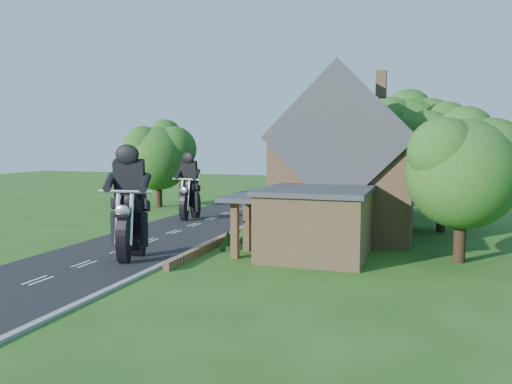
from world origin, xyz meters
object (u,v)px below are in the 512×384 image
(garden_wall, at_px, (248,228))
(house, at_px, (346,165))
(motorcycle_follow, at_px, (190,210))
(annex, at_px, (314,221))
(motorcycle_lead, at_px, (131,243))

(garden_wall, height_order, house, house)
(garden_wall, height_order, motorcycle_follow, motorcycle_follow)
(annex, bearing_deg, garden_wall, 133.84)
(garden_wall, height_order, annex, annex)
(garden_wall, distance_m, annex, 8.19)
(house, xyz_separation_m, motorcycle_follow, (-11.81, 2.04, -3.59))
(house, relative_size, motorcycle_lead, 5.67)
(garden_wall, relative_size, annex, 3.12)
(motorcycle_follow, bearing_deg, motorcycle_lead, 114.30)
(annex, bearing_deg, house, 84.76)
(house, height_order, motorcycle_lead, house)
(house, height_order, motorcycle_follow, house)
(garden_wall, bearing_deg, motorcycle_follow, 151.60)
(annex, distance_m, motorcycle_lead, 9.09)
(garden_wall, bearing_deg, house, 9.17)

